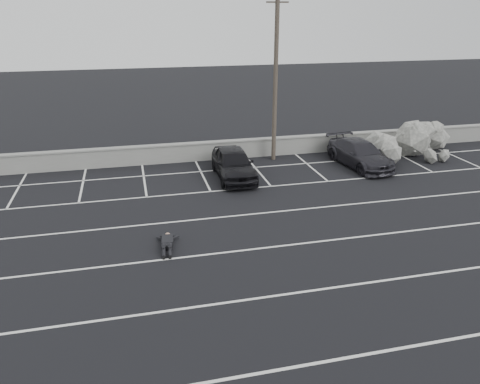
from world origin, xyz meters
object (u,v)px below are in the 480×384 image
object	(u,v)px
car_right	(360,154)
person	(167,238)
trash_bin	(414,143)
riprap_pile	(408,144)
car_left	(234,163)
utility_pole	(275,79)

from	to	relation	value
car_right	person	size ratio (longest dim) A/B	2.06
trash_bin	person	xyz separation A→B (m)	(-15.86, -8.87, -0.22)
trash_bin	riprap_pile	world-z (taller)	riprap_pile
trash_bin	riprap_pile	size ratio (longest dim) A/B	0.14
car_right	trash_bin	world-z (taller)	car_right
car_left	person	xyz separation A→B (m)	(-3.99, -6.51, -0.55)
person	riprap_pile	bearing A→B (deg)	34.52
car_left	trash_bin	size ratio (longest dim) A/B	5.19
car_left	utility_pole	xyz separation A→B (m)	(2.93, 2.54, 3.79)
car_left	utility_pole	bearing A→B (deg)	42.31
riprap_pile	person	size ratio (longest dim) A/B	2.71
utility_pole	person	size ratio (longest dim) A/B	3.90
car_left	trash_bin	world-z (taller)	car_left
car_right	trash_bin	size ratio (longest dim) A/B	5.47
car_right	person	world-z (taller)	car_right
riprap_pile	car_left	bearing A→B (deg)	-172.41
utility_pole	riprap_pile	size ratio (longest dim) A/B	1.44
riprap_pile	person	xyz separation A→B (m)	(-14.82, -7.96, -0.44)
car_left	car_right	size ratio (longest dim) A/B	0.95
trash_bin	person	world-z (taller)	trash_bin
car_left	trash_bin	bearing A→B (deg)	12.60
utility_pole	person	bearing A→B (deg)	-127.38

